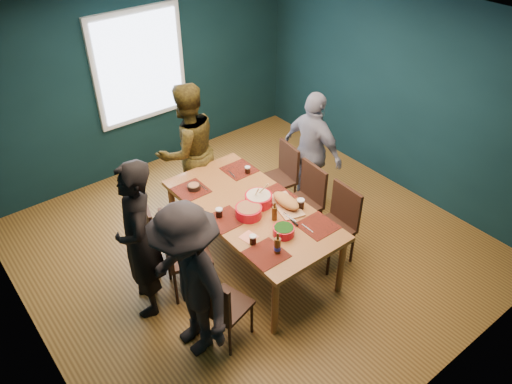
# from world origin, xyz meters

# --- Properties ---
(room) EXTENTS (5.01, 5.01, 2.71)m
(room) POSITION_xyz_m (0.00, 0.27, 1.37)
(room) COLOR olive
(room) RESTS_ON ground
(dining_table) EXTENTS (1.05, 2.11, 0.80)m
(dining_table) POSITION_xyz_m (-0.14, -0.20, 0.73)
(dining_table) COLOR #A46E31
(dining_table) RESTS_ON floor
(chair_left_far) EXTENTS (0.50, 0.50, 0.89)m
(chair_left_far) POSITION_xyz_m (-1.00, 0.39, 0.52)
(chair_left_far) COLOR #321710
(chair_left_far) RESTS_ON floor
(chair_left_mid) EXTENTS (0.58, 0.58, 1.01)m
(chair_left_mid) POSITION_xyz_m (-1.03, -0.08, 0.59)
(chair_left_mid) COLOR #321710
(chair_left_mid) RESTS_ON floor
(chair_left_near) EXTENTS (0.50, 0.50, 0.90)m
(chair_left_near) POSITION_xyz_m (-1.08, -0.92, 0.52)
(chair_left_near) COLOR #321710
(chair_left_near) RESTS_ON floor
(chair_right_far) EXTENTS (0.47, 0.47, 0.93)m
(chair_right_far) POSITION_xyz_m (0.83, 0.40, 0.54)
(chair_right_far) COLOR #321710
(chair_right_far) RESTS_ON floor
(chair_right_mid) EXTENTS (0.46, 0.46, 0.96)m
(chair_right_mid) POSITION_xyz_m (0.70, -0.20, 0.56)
(chair_right_mid) COLOR #321710
(chair_right_mid) RESTS_ON floor
(chair_right_near) EXTENTS (0.45, 0.45, 0.96)m
(chair_right_near) POSITION_xyz_m (0.68, -0.75, 0.56)
(chair_right_near) COLOR #321710
(chair_right_near) RESTS_ON floor
(person_far_left) EXTENTS (0.64, 0.76, 1.78)m
(person_far_left) POSITION_xyz_m (-1.41, -0.04, 0.89)
(person_far_left) COLOR black
(person_far_left) RESTS_ON floor
(person_back) EXTENTS (0.87, 0.68, 1.78)m
(person_back) POSITION_xyz_m (-0.12, 1.13, 0.89)
(person_back) COLOR black
(person_back) RESTS_ON floor
(person_right) EXTENTS (0.44, 0.96, 1.61)m
(person_right) POSITION_xyz_m (1.20, 0.24, 0.81)
(person_right) COLOR white
(person_right) RESTS_ON floor
(person_near_left) EXTENTS (0.65, 1.11, 1.70)m
(person_near_left) POSITION_xyz_m (-1.31, -0.78, 0.85)
(person_near_left) COLOR black
(person_near_left) RESTS_ON floor
(bowl_salad) EXTENTS (0.29, 0.29, 0.12)m
(bowl_salad) POSITION_xyz_m (-0.26, -0.30, 0.86)
(bowl_salad) COLOR red
(bowl_salad) RESTS_ON dining_table
(bowl_dumpling) EXTENTS (0.30, 0.30, 0.28)m
(bowl_dumpling) POSITION_xyz_m (-0.04, -0.20, 0.87)
(bowl_dumpling) COLOR red
(bowl_dumpling) RESTS_ON dining_table
(bowl_herbs) EXTENTS (0.23, 0.23, 0.10)m
(bowl_herbs) POSITION_xyz_m (-0.17, -0.77, 0.85)
(bowl_herbs) COLOR red
(bowl_herbs) RESTS_ON dining_table
(cutting_board) EXTENTS (0.36, 0.61, 0.13)m
(cutting_board) POSITION_xyz_m (0.16, -0.42, 0.86)
(cutting_board) COLOR tan
(cutting_board) RESTS_ON dining_table
(small_bowl) EXTENTS (0.15, 0.15, 0.06)m
(small_bowl) POSITION_xyz_m (-0.45, 0.48, 0.83)
(small_bowl) COLOR black
(small_bowl) RESTS_ON dining_table
(beer_bottle_a) EXTENTS (0.07, 0.07, 0.25)m
(beer_bottle_a) POSITION_xyz_m (-0.39, -0.93, 0.89)
(beer_bottle_a) COLOR #46290C
(beer_bottle_a) RESTS_ON dining_table
(beer_bottle_b) EXTENTS (0.06, 0.06, 0.22)m
(beer_bottle_b) POSITION_xyz_m (-0.08, -0.52, 0.89)
(beer_bottle_b) COLOR #46290C
(beer_bottle_b) RESTS_ON dining_table
(cola_glass_a) EXTENTS (0.07, 0.07, 0.10)m
(cola_glass_a) POSITION_xyz_m (-0.50, -0.68, 0.86)
(cola_glass_a) COLOR black
(cola_glass_a) RESTS_ON dining_table
(cola_glass_b) EXTENTS (0.08, 0.08, 0.11)m
(cola_glass_b) POSITION_xyz_m (0.27, -0.54, 0.86)
(cola_glass_b) COLOR black
(cola_glass_b) RESTS_ON dining_table
(cola_glass_c) EXTENTS (0.07, 0.07, 0.09)m
(cola_glass_c) POSITION_xyz_m (0.23, 0.36, 0.85)
(cola_glass_c) COLOR black
(cola_glass_c) RESTS_ON dining_table
(cola_glass_d) EXTENTS (0.08, 0.08, 0.11)m
(cola_glass_d) POSITION_xyz_m (-0.52, -0.12, 0.86)
(cola_glass_d) COLOR black
(cola_glass_d) RESTS_ON dining_table
(napkin_a) EXTENTS (0.16, 0.16, 0.00)m
(napkin_a) POSITION_xyz_m (0.26, -0.20, 0.80)
(napkin_a) COLOR #FF8C6B
(napkin_a) RESTS_ON dining_table
(napkin_b) EXTENTS (0.18, 0.18, 0.00)m
(napkin_b) POSITION_xyz_m (-0.47, -0.58, 0.80)
(napkin_b) COLOR #FF8C6B
(napkin_b) RESTS_ON dining_table
(napkin_c) EXTENTS (0.17, 0.17, 0.00)m
(napkin_c) POSITION_xyz_m (0.24, -0.95, 0.80)
(napkin_c) COLOR #FF8C6B
(napkin_c) RESTS_ON dining_table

